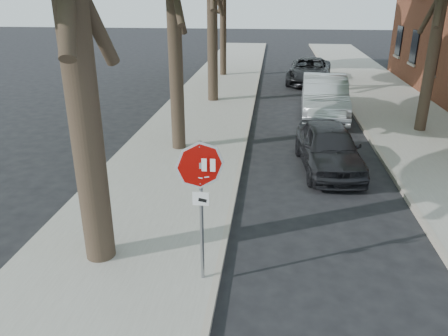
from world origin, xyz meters
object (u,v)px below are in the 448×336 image
object	(u,v)px
stop_sign	(201,186)
car_b	(324,97)
car_a	(329,147)
car_d	(309,71)

from	to	relation	value
stop_sign	car_b	size ratio (longest dim) A/B	0.51
car_a	car_d	size ratio (longest dim) A/B	0.79
car_a	car_d	distance (m)	13.51
car_b	car_d	bearing A→B (deg)	93.48
stop_sign	car_d	size ratio (longest dim) A/B	0.51
car_b	stop_sign	bearing A→B (deg)	-102.59
car_b	car_d	xyz separation A→B (m)	(-0.09, 7.43, -0.14)
car_a	stop_sign	bearing A→B (deg)	-120.59
stop_sign	car_b	world-z (taller)	stop_sign
stop_sign	car_d	xyz separation A→B (m)	(3.21, 19.44, -1.24)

